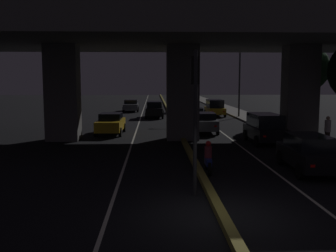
{
  "coord_description": "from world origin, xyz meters",
  "views": [
    {
      "loc": [
        -1.98,
        -11.26,
        4.0
      ],
      "look_at": [
        -0.98,
        15.38,
        0.92
      ],
      "focal_mm": 42.0,
      "sensor_mm": 36.0,
      "label": 1
    }
  ],
  "objects_px": {
    "car_black_fourth": "(194,116)",
    "pedestrian_on_sidewalk": "(328,131)",
    "car_grey_third": "(204,122)",
    "car_taxi_yellow_lead_oncoming": "(111,123)",
    "traffic_light_left_of_median": "(195,98)",
    "street_lamp": "(236,77)",
    "car_black_sixth": "(183,105)",
    "motorcycle_blue_filtering_near": "(208,159)",
    "car_black_second": "(265,128)",
    "car_black_second_oncoming": "(155,109)",
    "car_black_lead": "(309,152)",
    "car_taxi_yellow_fifth": "(215,107)",
    "car_grey_third_oncoming": "(131,105)"
  },
  "relations": [
    {
      "from": "car_black_sixth",
      "to": "car_grey_third_oncoming",
      "type": "height_order",
      "value": "car_black_sixth"
    },
    {
      "from": "car_black_second_oncoming",
      "to": "car_taxi_yellow_fifth",
      "type": "bearing_deg",
      "value": 105.12
    },
    {
      "from": "traffic_light_left_of_median",
      "to": "street_lamp",
      "type": "bearing_deg",
      "value": 75.39
    },
    {
      "from": "car_black_second",
      "to": "car_black_second_oncoming",
      "type": "bearing_deg",
      "value": 20.56
    },
    {
      "from": "car_grey_third",
      "to": "car_black_sixth",
      "type": "height_order",
      "value": "car_black_sixth"
    },
    {
      "from": "car_grey_third",
      "to": "car_black_second_oncoming",
      "type": "height_order",
      "value": "car_black_second_oncoming"
    },
    {
      "from": "pedestrian_on_sidewalk",
      "to": "car_taxi_yellow_lead_oncoming",
      "type": "bearing_deg",
      "value": 153.11
    },
    {
      "from": "car_grey_third_oncoming",
      "to": "traffic_light_left_of_median",
      "type": "bearing_deg",
      "value": 5.33
    },
    {
      "from": "car_taxi_yellow_fifth",
      "to": "street_lamp",
      "type": "bearing_deg",
      "value": -136.02
    },
    {
      "from": "traffic_light_left_of_median",
      "to": "car_black_fourth",
      "type": "height_order",
      "value": "traffic_light_left_of_median"
    },
    {
      "from": "car_black_fourth",
      "to": "pedestrian_on_sidewalk",
      "type": "xyz_separation_m",
      "value": [
        6.53,
        -13.84,
        0.29
      ]
    },
    {
      "from": "car_black_sixth",
      "to": "motorcycle_blue_filtering_near",
      "type": "height_order",
      "value": "car_black_sixth"
    },
    {
      "from": "traffic_light_left_of_median",
      "to": "car_grey_third_oncoming",
      "type": "xyz_separation_m",
      "value": [
        -4.37,
        38.13,
        -2.63
      ]
    },
    {
      "from": "street_lamp",
      "to": "car_black_lead",
      "type": "xyz_separation_m",
      "value": [
        -2.07,
        -25.33,
        -3.53
      ]
    },
    {
      "from": "car_grey_third",
      "to": "car_black_sixth",
      "type": "distance_m",
      "value": 19.86
    },
    {
      "from": "car_black_second",
      "to": "car_black_sixth",
      "type": "relative_size",
      "value": 1.06
    },
    {
      "from": "traffic_light_left_of_median",
      "to": "car_grey_third",
      "type": "height_order",
      "value": "traffic_light_left_of_median"
    },
    {
      "from": "car_black_lead",
      "to": "traffic_light_left_of_median",
      "type": "bearing_deg",
      "value": 124.46
    },
    {
      "from": "car_black_sixth",
      "to": "car_black_second_oncoming",
      "type": "relative_size",
      "value": 0.88
    },
    {
      "from": "car_black_fourth",
      "to": "motorcycle_blue_filtering_near",
      "type": "bearing_deg",
      "value": 177.66
    },
    {
      "from": "car_grey_third",
      "to": "car_black_fourth",
      "type": "relative_size",
      "value": 0.99
    },
    {
      "from": "car_black_sixth",
      "to": "car_black_second_oncoming",
      "type": "height_order",
      "value": "car_black_sixth"
    },
    {
      "from": "street_lamp",
      "to": "motorcycle_blue_filtering_near",
      "type": "bearing_deg",
      "value": -104.44
    },
    {
      "from": "traffic_light_left_of_median",
      "to": "car_black_second",
      "type": "height_order",
      "value": "traffic_light_left_of_median"
    },
    {
      "from": "car_black_second",
      "to": "car_grey_third_oncoming",
      "type": "height_order",
      "value": "car_black_second"
    },
    {
      "from": "car_taxi_yellow_fifth",
      "to": "motorcycle_blue_filtering_near",
      "type": "relative_size",
      "value": 2.32
    },
    {
      "from": "traffic_light_left_of_median",
      "to": "car_black_second",
      "type": "xyz_separation_m",
      "value": [
        5.73,
        11.34,
        -2.42
      ]
    },
    {
      "from": "car_black_fourth",
      "to": "street_lamp",
      "type": "bearing_deg",
      "value": -40.54
    },
    {
      "from": "street_lamp",
      "to": "car_black_second",
      "type": "xyz_separation_m",
      "value": [
        -1.76,
        -17.41,
        -3.38
      ]
    },
    {
      "from": "car_black_second_oncoming",
      "to": "pedestrian_on_sidewalk",
      "type": "distance_m",
      "value": 22.38
    },
    {
      "from": "street_lamp",
      "to": "car_black_second_oncoming",
      "type": "relative_size",
      "value": 1.62
    },
    {
      "from": "car_grey_third",
      "to": "car_taxi_yellow_lead_oncoming",
      "type": "height_order",
      "value": "car_taxi_yellow_lead_oncoming"
    },
    {
      "from": "car_black_second",
      "to": "motorcycle_blue_filtering_near",
      "type": "bearing_deg",
      "value": 148.31
    },
    {
      "from": "car_black_sixth",
      "to": "car_grey_third_oncoming",
      "type": "bearing_deg",
      "value": 79.23
    },
    {
      "from": "street_lamp",
      "to": "traffic_light_left_of_median",
      "type": "bearing_deg",
      "value": -104.61
    },
    {
      "from": "car_black_lead",
      "to": "car_taxi_yellow_fifth",
      "type": "distance_m",
      "value": 27.32
    },
    {
      "from": "car_black_sixth",
      "to": "car_grey_third",
      "type": "bearing_deg",
      "value": -178.12
    },
    {
      "from": "car_taxi_yellow_fifth",
      "to": "car_taxi_yellow_lead_oncoming",
      "type": "xyz_separation_m",
      "value": [
        -10.18,
        -14.65,
        -0.18
      ]
    },
    {
      "from": "car_taxi_yellow_lead_oncoming",
      "to": "car_grey_third_oncoming",
      "type": "distance_m",
      "value": 22.05
    },
    {
      "from": "car_black_fourth",
      "to": "car_taxi_yellow_fifth",
      "type": "height_order",
      "value": "car_taxi_yellow_fifth"
    },
    {
      "from": "car_black_lead",
      "to": "motorcycle_blue_filtering_near",
      "type": "height_order",
      "value": "car_black_lead"
    },
    {
      "from": "car_black_second_oncoming",
      "to": "car_black_sixth",
      "type": "bearing_deg",
      "value": 156.43
    },
    {
      "from": "traffic_light_left_of_median",
      "to": "car_black_second",
      "type": "bearing_deg",
      "value": 63.19
    },
    {
      "from": "car_black_fourth",
      "to": "traffic_light_left_of_median",
      "type": "bearing_deg",
      "value": 175.9
    },
    {
      "from": "traffic_light_left_of_median",
      "to": "car_taxi_yellow_fifth",
      "type": "relative_size",
      "value": 1.2
    },
    {
      "from": "car_taxi_yellow_lead_oncoming",
      "to": "motorcycle_blue_filtering_near",
      "type": "height_order",
      "value": "car_taxi_yellow_lead_oncoming"
    },
    {
      "from": "car_black_sixth",
      "to": "motorcycle_blue_filtering_near",
      "type": "bearing_deg",
      "value": 179.13
    },
    {
      "from": "traffic_light_left_of_median",
      "to": "motorcycle_blue_filtering_near",
      "type": "height_order",
      "value": "traffic_light_left_of_median"
    },
    {
      "from": "car_grey_third",
      "to": "pedestrian_on_sidewalk",
      "type": "bearing_deg",
      "value": -137.44
    },
    {
      "from": "car_black_lead",
      "to": "car_black_second",
      "type": "relative_size",
      "value": 1.04
    }
  ]
}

